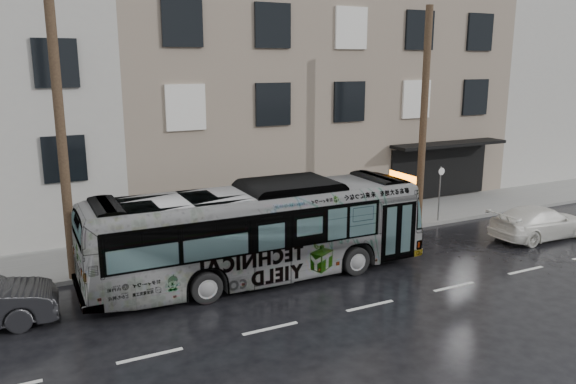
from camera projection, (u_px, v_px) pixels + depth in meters
name	position (u px, v px, depth m)	size (l,w,h in m)	color
ground	(327.00, 277.00, 18.52)	(120.00, 120.00, 0.00)	black
sidewalk	(265.00, 235.00, 22.77)	(90.00, 3.60, 0.15)	gray
building_taupe	(289.00, 89.00, 30.53)	(20.00, 12.00, 11.00)	gray
building_filler	(535.00, 76.00, 38.69)	(18.00, 12.00, 12.00)	#B0AEA6
utility_pole_front	(424.00, 119.00, 23.18)	(0.30, 0.30, 9.00)	#4E3B27
utility_pole_rear	(61.00, 139.00, 17.08)	(0.30, 0.30, 9.00)	#4E3B27
sign_post	(439.00, 194.00, 24.40)	(0.06, 0.06, 2.40)	slate
bus	(259.00, 232.00, 18.13)	(2.65, 11.33, 3.15)	#B2B2B2
white_sedan	(540.00, 222.00, 22.57)	(1.82, 4.48, 1.30)	silver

